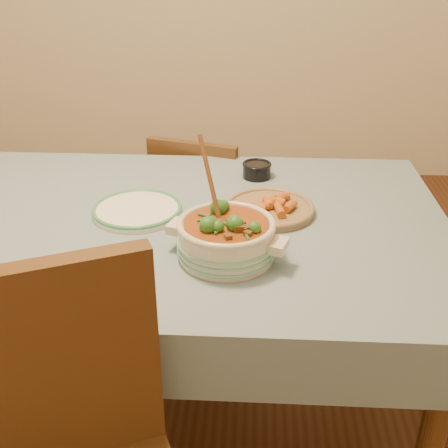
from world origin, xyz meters
The scene contains 7 objects.
floor centered at (0.00, 0.00, 0.00)m, with size 4.50×4.50×0.00m, color #452413.
dining_table centered at (0.00, 0.00, 0.66)m, with size 1.68×1.08×0.76m.
stew_casserole centered at (0.19, -0.21, 0.82)m, with size 0.33×0.32×0.31m.
white_plate centered at (-0.10, 0.03, 0.77)m, with size 0.34×0.34×0.02m.
condiment_bowl centered at (0.26, 0.34, 0.79)m, with size 0.12×0.12×0.05m.
fried_plate centered at (0.30, 0.06, 0.77)m, with size 0.31×0.31×0.05m.
chair_far centered at (0.04, 0.67, 0.45)m, with size 0.46×0.46×0.80m.
Camera 1 is at (0.25, -1.49, 1.52)m, focal length 45.00 mm.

